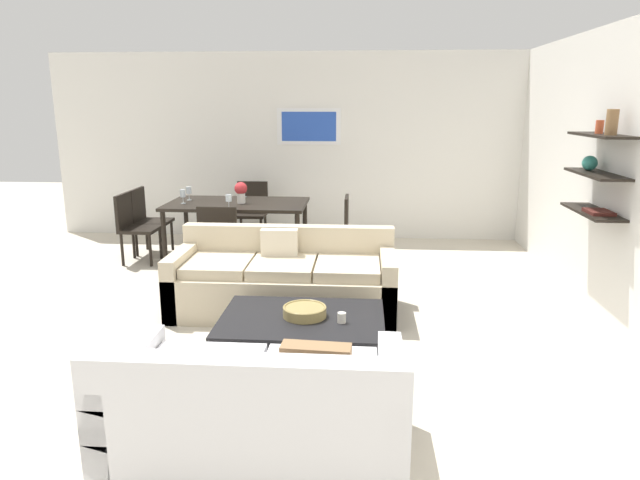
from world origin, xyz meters
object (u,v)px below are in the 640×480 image
wine_glass_left_far (189,191)px  coffee_table (302,340)px  decorative_bowl (305,311)px  candle_jar (342,318)px  dining_chair_left_far (147,216)px  dining_table (237,208)px  dining_chair_head (252,208)px  centerpiece_vase (241,191)px  loveseat_white (258,412)px  wine_glass_foot (229,199)px  dining_chair_right_near (337,227)px  dining_chair_left_near (133,223)px  dining_chair_foot (220,238)px  wine_glass_head (244,189)px  sofa_beige (284,282)px  wine_glass_left_near (183,194)px

wine_glass_left_far → coffee_table: bearing=-59.5°
decorative_bowl → candle_jar: decorative_bowl is taller
dining_chair_left_far → dining_table: bearing=-10.0°
dining_chair_head → dining_table: bearing=-90.0°
coffee_table → centerpiece_vase: size_ratio=4.69×
decorative_bowl → candle_jar: size_ratio=4.36×
loveseat_white → wine_glass_foot: size_ratio=9.57×
wine_glass_foot → dining_table: bearing=90.0°
dining_chair_right_near → dining_chair_left_far: (-2.57, 0.46, 0.00)m
dining_chair_left_near → coffee_table: bearing=-48.1°
dining_table → centerpiece_vase: size_ratio=6.56×
dining_chair_head → dining_chair_foot: 1.83m
dining_chair_foot → dining_chair_head: bearing=90.0°
dining_table → dining_chair_right_near: size_ratio=2.00×
wine_glass_head → wine_glass_left_far: (-0.66, -0.32, 0.01)m
sofa_beige → dining_chair_right_near: size_ratio=2.42×
candle_jar → dining_table: bearing=115.6°
sofa_beige → wine_glass_left_far: bearing=127.9°
loveseat_white → dining_chair_right_near: size_ratio=1.87×
dining_chair_head → dining_chair_left_near: same height
dining_chair_head → candle_jar: bearing=-69.8°
decorative_bowl → dining_chair_left_near: bearing=132.3°
dining_chair_left_far → centerpiece_vase: centerpiece_vase is taller
coffee_table → dining_table: (-1.14, 2.94, 0.49)m
dining_chair_head → wine_glass_head: (-0.00, -0.47, 0.36)m
dining_chair_left_far → dining_chair_head: bearing=28.0°
candle_jar → loveseat_white: bearing=-110.2°
dining_chair_head → dining_chair_left_far: bearing=-152.0°
dining_table → dining_chair_left_near: (-1.29, -0.23, -0.18)m
dining_chair_foot → wine_glass_left_near: (-0.66, 0.79, 0.37)m
sofa_beige → loveseat_white: size_ratio=1.30×
dining_chair_left_far → wine_glass_left_far: (0.63, -0.10, 0.37)m
dining_chair_right_near → wine_glass_left_near: 1.98m
sofa_beige → loveseat_white: (0.18, -2.38, 0.00)m
wine_glass_left_near → centerpiece_vase: centerpiece_vase is taller
dining_chair_left_near → wine_glass_left_far: (0.63, 0.35, 0.37)m
sofa_beige → wine_glass_left_near: wine_glass_left_near is taller
sofa_beige → dining_chair_right_near: bearing=74.4°
decorative_bowl → wine_glass_foot: (-1.16, 2.48, 0.45)m
candle_jar → wine_glass_head: wine_glass_head is taller
decorative_bowl → dining_chair_foot: bearing=120.0°
candle_jar → wine_glass_left_near: (-2.11, 2.90, 0.45)m
dining_chair_left_far → dining_chair_left_near: bearing=-90.0°
wine_glass_left_near → candle_jar: bearing=-54.0°
dining_chair_foot → wine_glass_left_far: size_ratio=5.00×
wine_glass_head → wine_glass_left_far: 0.73m
coffee_table → wine_glass_head: wine_glass_head is taller
sofa_beige → dining_chair_left_near: dining_chair_left_near is taller
sofa_beige → wine_glass_left_far: wine_glass_left_far is taller
dining_table → dining_chair_left_near: size_ratio=2.00×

